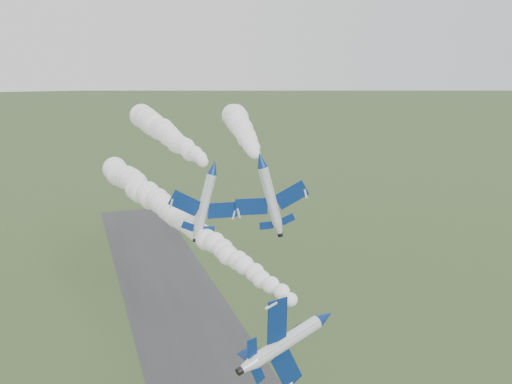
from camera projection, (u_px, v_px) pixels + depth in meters
jet_lead at (325, 317)px, 66.54m from camera, size 5.91×13.64×11.21m
smoke_trail_jet_lead at (180, 218)px, 96.36m from camera, size 25.51×66.56×5.12m
jet_pair_left at (214, 167)px, 87.08m from camera, size 10.63×13.23×4.10m
smoke_trail_jet_pair_left at (167, 134)px, 114.76m from camera, size 7.94×56.09×5.74m
jet_pair_right at (261, 160)px, 88.48m from camera, size 11.74×14.28×4.31m
smoke_trail_jet_pair_right at (243, 130)px, 118.01m from camera, size 15.26×54.57×5.67m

